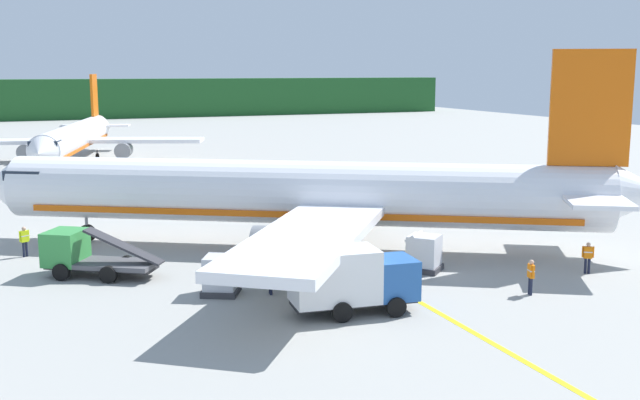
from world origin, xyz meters
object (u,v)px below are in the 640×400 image
at_px(airliner_foreground, 309,194).
at_px(airliner_mid_apron, 76,138).
at_px(service_truck_baggage, 351,278).
at_px(crew_supervisor, 24,239).
at_px(cargo_container_near, 221,275).
at_px(crew_marshaller, 531,274).
at_px(crew_loader_right, 270,275).
at_px(cargo_container_mid, 424,253).
at_px(service_truck_fuel, 83,254).
at_px(crew_loader_left, 588,255).

bearing_deg(airliner_foreground, airliner_mid_apron, 100.58).
distance_m(service_truck_baggage, crew_supervisor, 21.26).
distance_m(airliner_foreground, cargo_container_near, 10.45).
xyz_separation_m(crew_marshaller, crew_loader_right, (-11.63, 4.81, -0.05)).
xyz_separation_m(crew_loader_right, crew_supervisor, (-10.90, 12.49, 0.08)).
distance_m(airliner_mid_apron, crew_supervisor, 46.73).
relative_size(cargo_container_mid, crew_loader_right, 1.51).
distance_m(airliner_mid_apron, crew_loader_right, 58.92).
bearing_deg(cargo_container_mid, service_truck_fuel, 161.05).
distance_m(airliner_mid_apron, crew_loader_left, 65.10).
relative_size(service_truck_baggage, cargo_container_near, 2.52).
relative_size(crew_marshaller, crew_supervisor, 0.98).
relative_size(airliner_mid_apron, cargo_container_near, 15.18).
height_order(service_truck_fuel, crew_loader_left, service_truck_fuel).
bearing_deg(service_truck_fuel, crew_loader_left, -21.24).
xyz_separation_m(service_truck_fuel, crew_marshaller, (19.74, -11.75, -0.15)).
xyz_separation_m(airliner_foreground, crew_marshaller, (6.51, -12.78, -2.36)).
xyz_separation_m(airliner_mid_apron, cargo_container_near, (2.16, -57.81, -1.93)).
relative_size(airliner_mid_apron, service_truck_baggage, 6.03).
xyz_separation_m(crew_marshaller, crew_supervisor, (-22.53, 17.31, 0.03)).
bearing_deg(crew_marshaller, service_truck_fuel, 149.23).
relative_size(cargo_container_near, crew_marshaller, 1.32).
bearing_deg(airliner_foreground, service_truck_fuel, -175.55).
height_order(cargo_container_mid, crew_supervisor, cargo_container_mid).
bearing_deg(airliner_foreground, crew_loader_left, -42.40).
bearing_deg(airliner_mid_apron, cargo_container_near, -87.86).
xyz_separation_m(service_truck_baggage, cargo_container_mid, (6.61, 5.09, -0.63)).
height_order(airliner_foreground, crew_supervisor, airliner_foreground).
distance_m(service_truck_fuel, crew_supervisor, 6.22).
height_order(service_truck_baggage, crew_supervisor, service_truck_baggage).
bearing_deg(airliner_mid_apron, service_truck_baggage, -83.81).
distance_m(airliner_mid_apron, service_truck_fuel, 51.95).
bearing_deg(cargo_container_mid, crew_loader_left, -26.02).
bearing_deg(service_truck_baggage, cargo_container_near, 133.07).
height_order(crew_marshaller, crew_loader_left, crew_marshaller).
height_order(service_truck_fuel, service_truck_baggage, service_truck_baggage).
xyz_separation_m(crew_loader_left, crew_loader_right, (-16.89, 2.78, -0.03)).
height_order(airliner_foreground, service_truck_fuel, airliner_foreground).
xyz_separation_m(cargo_container_mid, crew_loader_right, (-9.06, -1.04, -0.00)).
relative_size(service_truck_baggage, crew_marshaller, 3.32).
bearing_deg(cargo_container_mid, crew_supervisor, 150.16).
height_order(airliner_mid_apron, crew_marshaller, airliner_mid_apron).
height_order(cargo_container_near, cargo_container_mid, cargo_container_mid).
relative_size(crew_loader_left, crew_loader_right, 1.02).
distance_m(service_truck_fuel, crew_marshaller, 22.97).
height_order(airliner_mid_apron, crew_supervisor, airliner_mid_apron).
distance_m(crew_marshaller, crew_supervisor, 28.41).
bearing_deg(crew_loader_right, airliner_mid_apron, 94.24).
relative_size(service_truck_baggage, crew_supervisor, 3.24).
bearing_deg(service_truck_baggage, crew_supervisor, 128.89).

